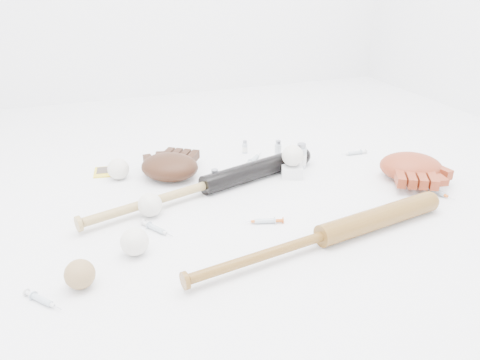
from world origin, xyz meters
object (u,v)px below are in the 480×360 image
object	(u,v)px
bat_dark	(206,185)
glove_dark	(170,166)
pedestal	(292,171)
bat_wood	(323,236)

from	to	relation	value
bat_dark	glove_dark	xyz separation A→B (m)	(-0.09, 0.18, 0.01)
glove_dark	pedestal	xyz separation A→B (m)	(0.45, -0.15, -0.03)
bat_wood	bat_dark	bearing A→B (deg)	108.42
bat_dark	glove_dark	bearing A→B (deg)	100.63
bat_dark	pedestal	xyz separation A→B (m)	(0.36, 0.03, -0.01)
pedestal	bat_dark	bearing A→B (deg)	-174.45
bat_wood	pedestal	bearing A→B (deg)	65.94
glove_dark	pedestal	distance (m)	0.48
glove_dark	pedestal	bearing A→B (deg)	16.33
bat_dark	bat_wood	world-z (taller)	bat_dark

